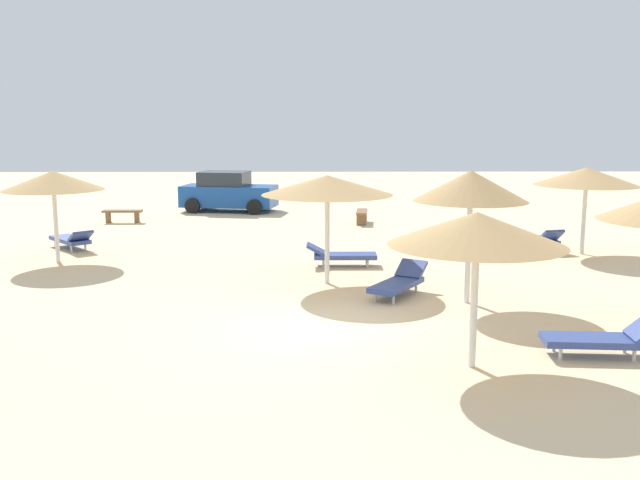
{
  "coord_description": "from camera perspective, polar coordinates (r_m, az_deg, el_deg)",
  "views": [
    {
      "loc": [
        -0.23,
        -13.14,
        3.99
      ],
      "look_at": [
        0.0,
        3.0,
        1.2
      ],
      "focal_mm": 39.71,
      "sensor_mm": 36.0,
      "label": 1
    }
  ],
  "objects": [
    {
      "name": "ground_plane",
      "position": [
        13.73,
        0.18,
        -7.08
      ],
      "size": [
        80.0,
        80.0,
        0.0
      ],
      "primitive_type": "plane",
      "color": "beige"
    },
    {
      "name": "lounger_1",
      "position": [
        22.84,
        17.2,
        0.11
      ],
      "size": [
        1.09,
        1.99,
        0.72
      ],
      "color": "#33478C",
      "rests_on": "ground"
    },
    {
      "name": "parasol_1",
      "position": [
        22.15,
        20.68,
        4.8
      ],
      "size": [
        3.01,
        3.01,
        2.57
      ],
      "color": "silver",
      "rests_on": "ground"
    },
    {
      "name": "lounger_5",
      "position": [
        16.17,
        6.38,
        -3.39
      ],
      "size": [
        1.55,
        1.95,
        0.69
      ],
      "color": "#33478C",
      "rests_on": "ground"
    },
    {
      "name": "parasol_4",
      "position": [
        16.94,
        0.59,
        4.43
      ],
      "size": [
        3.16,
        3.16,
        2.65
      ],
      "color": "silver",
      "rests_on": "ground"
    },
    {
      "name": "parasol_3",
      "position": [
        11.38,
        12.52,
        0.86
      ],
      "size": [
        2.82,
        2.82,
        2.54
      ],
      "color": "silver",
      "rests_on": "ground"
    },
    {
      "name": "bench_0",
      "position": [
        28.31,
        -15.63,
        2.05
      ],
      "size": [
        1.5,
        0.41,
        0.49
      ],
      "color": "brown",
      "rests_on": "ground"
    },
    {
      "name": "parked_car",
      "position": [
        30.83,
        -7.42,
        3.83
      ],
      "size": [
        4.24,
        2.55,
        1.72
      ],
      "color": "#194C9E",
      "rests_on": "ground"
    },
    {
      "name": "parasol_5",
      "position": [
        15.44,
        12.05,
        4.26
      ],
      "size": [
        2.45,
        2.45,
        2.9
      ],
      "color": "silver",
      "rests_on": "ground"
    },
    {
      "name": "lounger_4",
      "position": [
        19.28,
        1.64,
        -1.2
      ],
      "size": [
        1.92,
        0.65,
        0.63
      ],
      "color": "#33478C",
      "rests_on": "ground"
    },
    {
      "name": "lounger_3",
      "position": [
        12.96,
        21.8,
        -7.38
      ],
      "size": [
        1.93,
        0.8,
        0.73
      ],
      "color": "#33478C",
      "rests_on": "ground"
    },
    {
      "name": "parasol_2",
      "position": [
        20.86,
        -20.71,
        4.49
      ],
      "size": [
        2.76,
        2.76,
        2.56
      ],
      "color": "silver",
      "rests_on": "ground"
    },
    {
      "name": "bench_1",
      "position": [
        27.14,
        3.39,
        2.08
      ],
      "size": [
        0.55,
        1.53,
        0.49
      ],
      "color": "brown",
      "rests_on": "ground"
    },
    {
      "name": "lounger_2",
      "position": [
        23.03,
        -19.38,
        0.06
      ],
      "size": [
        1.74,
        1.85,
        0.67
      ],
      "color": "#33478C",
      "rests_on": "ground"
    }
  ]
}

